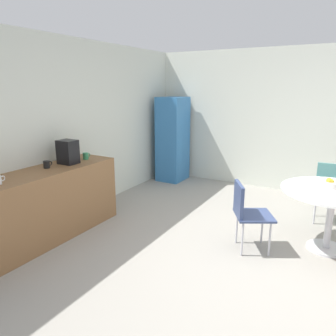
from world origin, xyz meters
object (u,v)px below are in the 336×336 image
object	(u,v)px
round_table	(332,201)
fruit_bowl	(330,184)
mug_red	(86,156)
coffee_maker	(68,152)
chair_navy	(246,209)
mug_white	(47,164)
chair_teal	(330,186)
locker_cabinet	(173,139)

from	to	relation	value
round_table	fruit_bowl	size ratio (longest dim) A/B	5.60
mug_red	coffee_maker	size ratio (longest dim) A/B	0.40
mug_red	coffee_maker	world-z (taller)	coffee_maker
chair_navy	mug_white	bearing A→B (deg)	109.51
chair_teal	coffee_maker	distance (m)	3.73
chair_teal	round_table	bearing A→B (deg)	-175.68
chair_teal	mug_red	xyz separation A→B (m)	(-1.69, 3.09, 0.43)
chair_teal	coffee_maker	xyz separation A→B (m)	(-2.00, 3.10, 0.54)
mug_white	locker_cabinet	bearing A→B (deg)	-2.87
round_table	mug_white	bearing A→B (deg)	112.30
chair_navy	mug_white	world-z (taller)	mug_white
chair_navy	fruit_bowl	distance (m)	1.04
locker_cabinet	coffee_maker	xyz separation A→B (m)	(-2.73, 0.10, 0.20)
round_table	mug_red	world-z (taller)	mug_red
fruit_bowl	mug_red	world-z (taller)	mug_red
locker_cabinet	round_table	distance (m)	3.53
mug_white	mug_red	distance (m)	0.63
locker_cabinet	mug_white	size ratio (longest dim) A/B	13.26
round_table	mug_red	distance (m)	3.25
locker_cabinet	fruit_bowl	world-z (taller)	locker_cabinet
chair_navy	mug_red	xyz separation A→B (m)	(-0.21, 2.29, 0.43)
mug_red	mug_white	bearing A→B (deg)	173.69
chair_teal	coffee_maker	world-z (taller)	coffee_maker
chair_teal	mug_red	world-z (taller)	mug_red
mug_white	mug_red	bearing A→B (deg)	-6.31
chair_navy	chair_teal	bearing A→B (deg)	-28.16
chair_navy	coffee_maker	distance (m)	2.43
mug_red	round_table	bearing A→B (deg)	-77.54
fruit_bowl	coffee_maker	world-z (taller)	coffee_maker
chair_teal	coffee_maker	size ratio (longest dim) A/B	2.59
locker_cabinet	round_table	world-z (taller)	locker_cabinet
locker_cabinet	chair_teal	xyz separation A→B (m)	(-0.73, -3.00, -0.33)
chair_teal	chair_navy	xyz separation A→B (m)	(-1.48, 0.79, 0.00)
locker_cabinet	mug_white	bearing A→B (deg)	177.13
fruit_bowl	chair_navy	bearing A→B (deg)	124.87
locker_cabinet	chair_navy	xyz separation A→B (m)	(-2.21, -2.21, -0.33)
chair_navy	coffee_maker	size ratio (longest dim) A/B	2.59
chair_teal	chair_navy	bearing A→B (deg)	151.84
locker_cabinet	chair_navy	world-z (taller)	locker_cabinet
mug_white	coffee_maker	bearing A→B (deg)	-9.45
chair_navy	mug_white	size ratio (longest dim) A/B	6.43
mug_white	fruit_bowl	bearing A→B (deg)	-66.14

